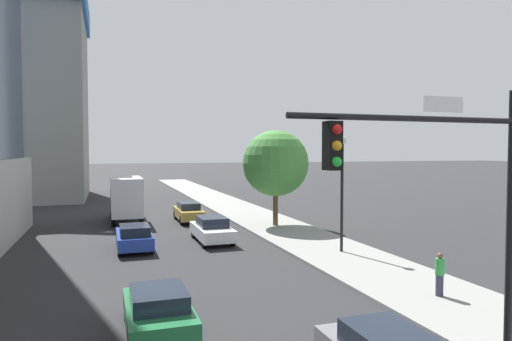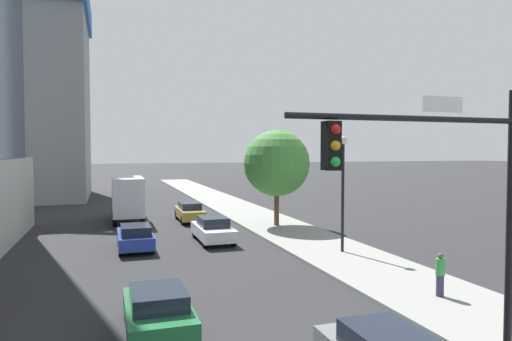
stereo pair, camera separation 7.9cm
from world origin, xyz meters
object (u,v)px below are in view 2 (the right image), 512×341
(pedestrian_green_shirt, at_px, (440,274))
(pedestrian_blue_shirt, at_px, (511,294))
(construction_building, at_px, (31,84))
(car_white, at_px, (213,229))
(car_green, at_px, (158,310))
(car_gold, at_px, (190,212))
(traffic_light_pole, at_px, (444,182))
(street_lamp, at_px, (343,177))
(car_blue, at_px, (135,237))
(street_tree, at_px, (277,163))
(box_truck, at_px, (127,197))

(pedestrian_green_shirt, relative_size, pedestrian_blue_shirt, 0.94)
(construction_building, bearing_deg, pedestrian_blue_shirt, -66.41)
(car_white, xyz_separation_m, pedestrian_blue_shirt, (6.06, -15.89, 0.26))
(construction_building, xyz_separation_m, car_green, (9.70, -43.84, -12.51))
(car_white, bearing_deg, car_gold, 90.00)
(traffic_light_pole, relative_size, car_gold, 1.48)
(traffic_light_pole, distance_m, street_lamp, 13.44)
(car_blue, distance_m, car_gold, 10.24)
(traffic_light_pole, xyz_separation_m, car_white, (-1.47, 18.10, -4.04))
(construction_building, bearing_deg, car_blue, -72.97)
(street_lamp, distance_m, car_blue, 11.95)
(traffic_light_pole, xyz_separation_m, car_blue, (-6.11, 17.26, -4.07))
(car_white, bearing_deg, street_tree, 33.77)
(traffic_light_pole, bearing_deg, car_green, 140.24)
(pedestrian_blue_shirt, bearing_deg, box_truck, 112.67)
(car_blue, distance_m, car_white, 4.71)
(traffic_light_pole, height_order, car_blue, traffic_light_pole)
(car_gold, bearing_deg, car_blue, -116.94)
(car_blue, bearing_deg, street_tree, 24.05)
(car_green, bearing_deg, car_gold, 77.72)
(construction_building, distance_m, car_white, 36.20)
(construction_building, relative_size, car_blue, 7.31)
(construction_building, bearing_deg, street_tree, -53.75)
(pedestrian_blue_shirt, bearing_deg, pedestrian_green_shirt, 99.08)
(car_gold, bearing_deg, car_white, -90.00)
(street_lamp, bearing_deg, pedestrian_blue_shirt, -88.89)
(traffic_light_pole, bearing_deg, pedestrian_blue_shirt, 25.75)
(street_tree, bearing_deg, traffic_light_pole, -100.58)
(traffic_light_pole, xyz_separation_m, street_tree, (4.07, 21.80, -0.17))
(traffic_light_pole, distance_m, pedestrian_green_shirt, 7.50)
(traffic_light_pole, height_order, street_tree, same)
(box_truck, distance_m, pedestrian_green_shirt, 25.11)
(street_lamp, bearing_deg, street_tree, 91.96)
(car_blue, relative_size, box_truck, 0.63)
(car_green, bearing_deg, car_white, 70.39)
(car_gold, height_order, pedestrian_green_shirt, pedestrian_green_shirt)
(construction_building, distance_m, car_green, 46.61)
(car_green, bearing_deg, construction_building, 102.48)
(car_white, bearing_deg, car_blue, -169.78)
(car_blue, bearing_deg, traffic_light_pole, -70.51)
(car_white, bearing_deg, box_truck, 115.52)
(car_white, bearing_deg, pedestrian_green_shirt, -66.89)
(street_tree, height_order, box_truck, street_tree)
(street_lamp, height_order, car_white, street_lamp)
(traffic_light_pole, xyz_separation_m, car_green, (-6.11, 5.08, -4.09))
(car_gold, bearing_deg, traffic_light_pole, -86.81)
(box_truck, relative_size, pedestrian_blue_shirt, 3.98)
(construction_building, distance_m, pedestrian_green_shirt, 49.84)
(car_white, bearing_deg, construction_building, 114.95)
(car_blue, relative_size, car_gold, 0.92)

